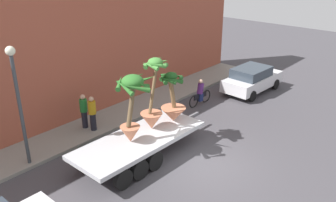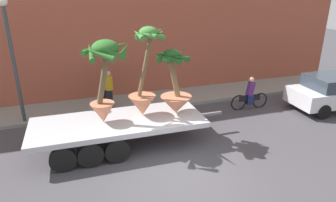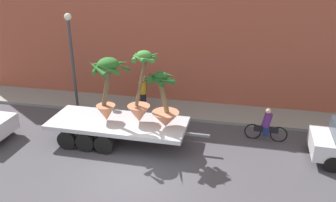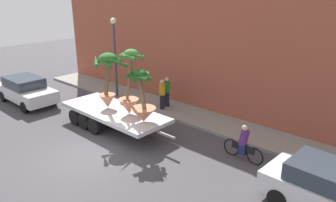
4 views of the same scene
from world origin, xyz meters
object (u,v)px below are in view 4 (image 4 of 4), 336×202
at_px(potted_palm_front, 108,77).
at_px(parked_car, 334,190).
at_px(potted_palm_middle, 130,89).
at_px(cyclist, 243,144).
at_px(trailing_car, 26,90).
at_px(potted_palm_rear, 142,103).
at_px(street_lamp, 115,48).
at_px(pedestrian_far_left, 167,91).
at_px(flatbed_trailer, 111,113).
at_px(pedestrian_near_gate, 162,94).

relative_size(potted_palm_front, parked_car, 0.65).
bearing_deg(potted_palm_middle, potted_palm_front, -173.04).
relative_size(cyclist, trailing_car, 0.42).
height_order(cyclist, parked_car, parked_car).
xyz_separation_m(potted_palm_rear, trailing_car, (-8.95, -1.08, -1.02)).
height_order(parked_car, street_lamp, street_lamp).
bearing_deg(trailing_car, pedestrian_far_left, 35.40).
bearing_deg(flatbed_trailer, cyclist, 12.99).
relative_size(potted_palm_rear, cyclist, 1.27).
height_order(cyclist, street_lamp, street_lamp).
height_order(potted_palm_front, pedestrian_near_gate, potted_palm_front).
relative_size(potted_palm_rear, potted_palm_middle, 0.76).
distance_m(potted_palm_middle, potted_palm_front, 1.42).
relative_size(parked_car, street_lamp, 0.89).
xyz_separation_m(trailing_car, pedestrian_near_gate, (7.05, 4.42, 0.21)).
height_order(pedestrian_far_left, street_lamp, street_lamp).
height_order(potted_palm_rear, pedestrian_near_gate, potted_palm_rear).
xyz_separation_m(potted_palm_front, pedestrian_near_gate, (0.50, 3.29, -1.54)).
height_order(potted_palm_middle, trailing_car, potted_palm_middle).
distance_m(potted_palm_rear, pedestrian_far_left, 4.42).
xyz_separation_m(flatbed_trailer, cyclist, (6.51, 1.50, -0.09)).
distance_m(potted_palm_front, parked_car, 10.45).
xyz_separation_m(potted_palm_rear, cyclist, (4.20, 1.54, -1.18)).
bearing_deg(pedestrian_far_left, street_lamp, -165.93).
bearing_deg(potted_palm_front, trailing_car, -170.19).
distance_m(flatbed_trailer, potted_palm_rear, 2.55).
xyz_separation_m(potted_palm_front, parked_car, (10.29, 0.31, -1.76)).
xyz_separation_m(cyclist, pedestrian_near_gate, (-6.10, 1.80, 0.37)).
distance_m(parked_car, pedestrian_far_left, 10.50).
bearing_deg(potted_palm_rear, potted_palm_middle, 168.30).
relative_size(flatbed_trailer, potted_palm_front, 2.49).
bearing_deg(parked_car, pedestrian_near_gate, 163.08).
bearing_deg(trailing_car, potted_palm_middle, 9.33).
relative_size(potted_palm_middle, trailing_car, 0.70).
bearing_deg(potted_palm_middle, pedestrian_far_left, 104.88).
bearing_deg(cyclist, trailing_car, -168.71).
bearing_deg(street_lamp, trailing_car, -130.81).
distance_m(potted_palm_rear, trailing_car, 9.07).
height_order(parked_car, trailing_car, same).
distance_m(flatbed_trailer, potted_palm_front, 1.82).
distance_m(potted_palm_rear, pedestrian_near_gate, 3.92).
bearing_deg(cyclist, parked_car, -17.75).
bearing_deg(flatbed_trailer, pedestrian_near_gate, 82.93).
bearing_deg(pedestrian_near_gate, potted_palm_rear, -60.40).
bearing_deg(trailing_car, flatbed_trailer, 9.61).
xyz_separation_m(cyclist, parked_car, (3.70, -1.18, 0.16)).
height_order(flatbed_trailer, pedestrian_near_gate, pedestrian_near_gate).
bearing_deg(potted_palm_front, flatbed_trailer, -6.15).
xyz_separation_m(flatbed_trailer, pedestrian_far_left, (0.30, 3.81, 0.28)).
bearing_deg(potted_palm_middle, cyclist, 14.20).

